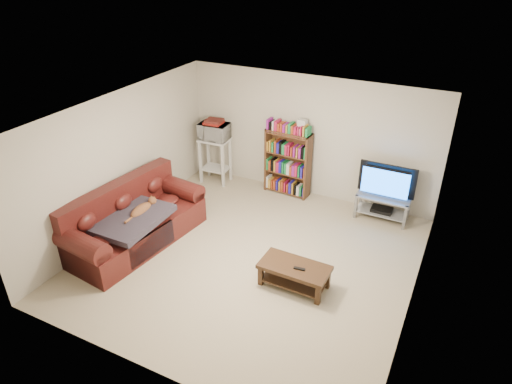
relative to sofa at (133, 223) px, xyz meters
The scene contains 19 objects.
floor 2.08m from the sofa, 12.37° to the left, with size 5.00×5.00×0.00m, color #BBAB8B.
ceiling 2.90m from the sofa, 12.37° to the left, with size 5.00×5.00×0.00m, color white.
wall_back 3.65m from the sofa, 55.77° to the left, with size 5.00×5.00×0.00m, color beige.
wall_front 3.00m from the sofa, 45.87° to the right, with size 5.00×5.00×0.00m, color beige.
wall_left 1.08m from the sofa, 138.77° to the left, with size 5.00×5.00×0.00m, color beige.
wall_right 4.60m from the sofa, ahead, with size 5.00×5.00×0.00m, color beige.
sofa is the anchor object (origin of this frame).
blanket 0.35m from the sofa, 46.84° to the right, with size 0.92×1.19×0.10m, color #312A36.
cat 0.36m from the sofa, ahead, with size 0.26×0.65×0.19m, color brown, non-canonical shape.
coffee_table 2.89m from the sofa, ahead, with size 1.04×0.54×0.37m.
remote 2.98m from the sofa, ahead, with size 0.17×0.05×0.02m, color black.
tv_stand 4.44m from the sofa, 35.59° to the left, with size 0.94×0.43×0.47m.
television 4.46m from the sofa, 35.59° to the left, with size 1.01×0.13×0.58m, color black.
dvd_player 4.44m from the sofa, 35.59° to the left, with size 0.38×0.26×0.06m, color black.
bookshelf 3.22m from the sofa, 58.85° to the left, with size 0.93×0.34×1.33m.
shelf_clutter 3.43m from the sofa, 57.42° to the left, with size 0.68×0.22×0.28m.
microwave_stand 2.56m from the sofa, 87.71° to the left, with size 0.63×0.48×0.96m.
microwave 2.66m from the sofa, 87.71° to the left, with size 0.59×0.40×0.33m, color silver.
game_boxes 2.72m from the sofa, 87.71° to the left, with size 0.35×0.31×0.05m, color maroon.
Camera 1 is at (2.74, -5.30, 4.50)m, focal length 32.00 mm.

